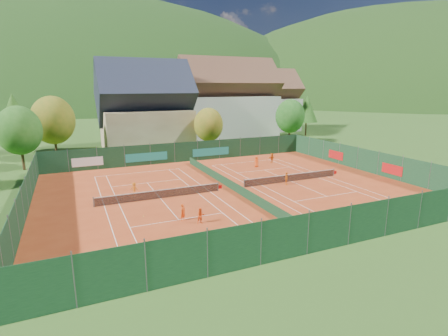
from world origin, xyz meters
TOP-DOWN VIEW (x-y plane):
  - ground at (0.00, 0.00)m, footprint 600.00×600.00m
  - clay_pad at (0.00, 0.00)m, footprint 40.00×32.00m
  - court_markings_left at (-8.00, 0.00)m, footprint 11.03×23.83m
  - court_markings_right at (8.00, 0.00)m, footprint 11.03×23.83m
  - tennis_net_left at (-7.85, 0.00)m, footprint 13.30×0.10m
  - tennis_net_right at (8.15, 0.00)m, footprint 13.30×0.10m
  - court_divider at (0.00, 0.00)m, footprint 0.03×28.80m
  - fence_north at (-0.46, 15.99)m, footprint 40.00×0.10m
  - fence_south at (0.00, -16.00)m, footprint 40.00×0.04m
  - fence_west at (-20.00, 0.00)m, footprint 0.04×32.00m
  - fence_east at (20.00, 0.05)m, footprint 0.09×32.00m
  - chalet at (-3.00, 30.00)m, footprint 16.20×12.00m
  - hotel_block_a at (16.00, 36.00)m, footprint 21.60×11.00m
  - hotel_block_b at (30.00, 44.00)m, footprint 17.28×10.00m
  - tree_west_front at (-22.00, 20.00)m, footprint 5.72×5.72m
  - tree_west_mid at (-18.00, 26.00)m, footprint 6.44×6.44m
  - tree_west_back at (-24.00, 34.00)m, footprint 5.60×5.60m
  - tree_center at (6.00, 22.00)m, footprint 5.01×5.01m
  - tree_east_front at (24.00, 24.00)m, footprint 5.72×5.72m
  - tree_east_mid at (34.00, 32.00)m, footprint 5.04×5.04m
  - tree_east_back at (26.00, 40.00)m, footprint 7.15×7.15m
  - mountain_backdrop at (28.54, 233.48)m, footprint 820.00×530.00m
  - ball_hopper at (12.24, -13.00)m, footprint 0.34×0.34m
  - loose_ball_0 at (-10.61, -4.35)m, footprint 0.07×0.07m
  - loose_ball_1 at (4.96, -12.81)m, footprint 0.07×0.07m
  - loose_ball_2 at (-0.84, 2.21)m, footprint 0.07×0.07m
  - loose_ball_3 at (-5.79, 5.86)m, footprint 0.07×0.07m
  - loose_ball_4 at (10.61, -1.92)m, footprint 0.07×0.07m
  - player_left_near at (-7.69, -6.66)m, footprint 0.64×0.58m
  - player_left_mid at (-6.54, -7.94)m, footprint 0.69×0.54m
  - player_left_far at (-10.16, 2.49)m, footprint 0.97×0.81m
  - player_right_near at (6.59, -0.98)m, footprint 0.72×0.95m
  - player_right_far_a at (7.91, 8.47)m, footprint 0.81×0.58m
  - player_right_far_b at (11.39, 10.01)m, footprint 1.40×0.74m

SIDE VIEW (x-z plane):
  - mountain_backdrop at x=28.54m, z-range -160.64..81.36m
  - ground at x=0.00m, z-range -0.02..-0.02m
  - clay_pad at x=0.00m, z-range 0.00..0.01m
  - court_markings_left at x=-8.00m, z-range 0.01..0.01m
  - court_markings_right at x=8.00m, z-range 0.01..0.01m
  - loose_ball_0 at x=-10.61m, z-range 0.00..0.07m
  - loose_ball_1 at x=4.96m, z-range 0.00..0.07m
  - loose_ball_2 at x=-0.84m, z-range 0.00..0.07m
  - loose_ball_3 at x=-5.79m, z-range 0.00..0.07m
  - loose_ball_4 at x=10.61m, z-range 0.00..0.07m
  - court_divider at x=0.00m, z-range 0.00..1.00m
  - tennis_net_left at x=-7.85m, z-range 0.00..1.02m
  - tennis_net_right at x=8.15m, z-range 0.00..1.02m
  - ball_hopper at x=12.24m, z-range 0.16..0.96m
  - player_left_far at x=-10.16m, z-range 0.00..1.31m
  - player_left_mid at x=-6.54m, z-range 0.00..1.39m
  - player_right_far_b at x=11.39m, z-range 0.00..1.45m
  - player_left_near at x=-7.69m, z-range 0.00..1.47m
  - player_right_near at x=6.59m, z-range 0.00..1.51m
  - player_right_far_a at x=7.91m, z-range 0.00..1.55m
  - fence_north at x=-0.46m, z-range -0.03..2.97m
  - fence_east at x=20.00m, z-range -0.02..2.98m
  - fence_south at x=0.00m, z-range 0.00..3.00m
  - fence_west at x=-20.00m, z-range 0.00..3.00m
  - tree_center at x=6.00m, z-range 0.92..8.52m
  - tree_west_front at x=-22.00m, z-range 1.05..9.74m
  - tree_east_front at x=24.00m, z-range 1.05..9.74m
  - tree_east_mid at x=34.00m, z-range 1.56..10.56m
  - tree_west_mid at x=-18.00m, z-range 1.18..10.96m
  - hotel_block_b at x=30.00m, z-range -1.13..14.37m
  - chalet at x=-3.00m, z-range -1.38..14.62m
  - tree_west_back at x=-24.00m, z-range 1.74..11.74m
  - tree_east_back at x=26.00m, z-range 1.31..12.18m
  - hotel_block_a at x=16.00m, z-range -1.24..16.01m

